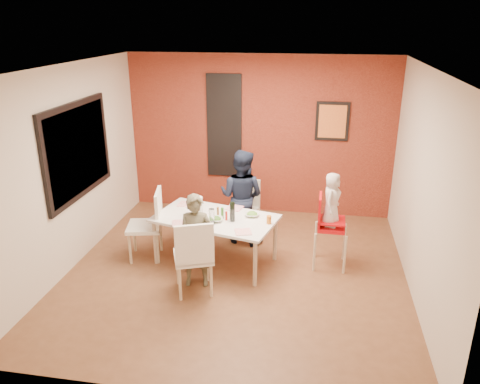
% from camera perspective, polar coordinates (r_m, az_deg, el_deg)
% --- Properties ---
extents(ground, '(4.50, 4.50, 0.00)m').
position_cam_1_polar(ground, '(6.44, -0.46, -9.72)').
color(ground, brown).
rests_on(ground, ground).
extents(ceiling, '(4.50, 4.50, 0.02)m').
position_cam_1_polar(ceiling, '(5.59, -0.54, 14.94)').
color(ceiling, silver).
rests_on(ceiling, wall_back).
extents(wall_back, '(4.50, 0.02, 2.70)m').
position_cam_1_polar(wall_back, '(8.01, 2.38, 6.86)').
color(wall_back, beige).
rests_on(wall_back, ground).
extents(wall_front, '(4.50, 0.02, 2.70)m').
position_cam_1_polar(wall_front, '(3.87, -6.49, -8.98)').
color(wall_front, beige).
rests_on(wall_front, ground).
extents(wall_left, '(0.02, 4.50, 2.70)m').
position_cam_1_polar(wall_left, '(6.64, -20.01, 2.68)').
color(wall_left, beige).
rests_on(wall_left, ground).
extents(wall_right, '(0.02, 4.50, 2.70)m').
position_cam_1_polar(wall_right, '(5.93, 21.45, 0.41)').
color(wall_right, beige).
rests_on(wall_right, ground).
extents(brick_accent_wall, '(4.50, 0.02, 2.70)m').
position_cam_1_polar(brick_accent_wall, '(7.99, 2.36, 6.83)').
color(brick_accent_wall, maroon).
rests_on(brick_accent_wall, ground).
extents(picture_window_frame, '(0.05, 1.70, 1.30)m').
position_cam_1_polar(picture_window_frame, '(6.73, -19.18, 4.82)').
color(picture_window_frame, black).
rests_on(picture_window_frame, wall_left).
extents(picture_window_pane, '(0.02, 1.55, 1.15)m').
position_cam_1_polar(picture_window_pane, '(6.73, -19.07, 4.82)').
color(picture_window_pane, black).
rests_on(picture_window_pane, wall_left).
extents(glassblock_strip, '(0.55, 0.03, 1.70)m').
position_cam_1_polar(glassblock_strip, '(8.04, -1.92, 8.01)').
color(glassblock_strip, silver).
rests_on(glassblock_strip, wall_back).
extents(glassblock_surround, '(0.60, 0.03, 1.76)m').
position_cam_1_polar(glassblock_surround, '(8.04, -1.93, 8.01)').
color(glassblock_surround, black).
rests_on(glassblock_surround, wall_back).
extents(art_print_frame, '(0.54, 0.03, 0.64)m').
position_cam_1_polar(art_print_frame, '(7.85, 11.19, 8.44)').
color(art_print_frame, black).
rests_on(art_print_frame, wall_back).
extents(art_print_canvas, '(0.44, 0.01, 0.54)m').
position_cam_1_polar(art_print_canvas, '(7.83, 11.19, 8.42)').
color(art_print_canvas, orange).
rests_on(art_print_canvas, wall_back).
extents(dining_table, '(1.80, 1.27, 0.68)m').
position_cam_1_polar(dining_table, '(6.43, -3.04, -3.58)').
color(dining_table, white).
rests_on(dining_table, ground).
extents(chair_near, '(0.60, 0.60, 1.00)m').
position_cam_1_polar(chair_near, '(5.73, -5.65, -7.54)').
color(chair_near, white).
rests_on(chair_near, ground).
extents(chair_far, '(0.49, 0.49, 0.90)m').
position_cam_1_polar(chair_far, '(7.30, 0.61, -1.53)').
color(chair_far, silver).
rests_on(chair_far, ground).
extents(chair_left, '(0.56, 0.56, 1.01)m').
position_cam_1_polar(chair_left, '(6.69, -10.84, -3.47)').
color(chair_left, white).
rests_on(chair_left, ground).
extents(high_chair, '(0.44, 0.44, 1.03)m').
position_cam_1_polar(high_chair, '(6.45, 10.65, -3.87)').
color(high_chair, red).
rests_on(high_chair, ground).
extents(child_near, '(0.49, 0.37, 1.22)m').
position_cam_1_polar(child_near, '(5.92, -5.35, -5.97)').
color(child_near, brown).
rests_on(child_near, ground).
extents(child_far, '(0.82, 0.70, 1.45)m').
position_cam_1_polar(child_far, '(7.00, 0.18, -0.55)').
color(child_far, black).
rests_on(child_far, ground).
extents(toddler, '(0.33, 0.41, 0.74)m').
position_cam_1_polar(toddler, '(6.32, 11.12, -0.92)').
color(toddler, beige).
rests_on(toddler, high_chair).
extents(plate_near_left, '(0.27, 0.27, 0.01)m').
position_cam_1_polar(plate_near_left, '(6.26, -7.31, -3.77)').
color(plate_near_left, silver).
rests_on(plate_near_left, dining_table).
extents(plate_far_mid, '(0.26, 0.26, 0.01)m').
position_cam_1_polar(plate_far_mid, '(6.69, -0.70, -1.95)').
color(plate_far_mid, white).
rests_on(plate_far_mid, dining_table).
extents(plate_near_right, '(0.26, 0.26, 0.01)m').
position_cam_1_polar(plate_near_right, '(5.96, 0.39, -4.87)').
color(plate_near_right, white).
rests_on(plate_near_right, dining_table).
extents(plate_far_left, '(0.22, 0.22, 0.01)m').
position_cam_1_polar(plate_far_left, '(6.87, -6.66, -1.48)').
color(plate_far_left, white).
rests_on(plate_far_left, dining_table).
extents(salad_bowl_a, '(0.23, 0.23, 0.05)m').
position_cam_1_polar(salad_bowl_a, '(6.27, -3.00, -3.38)').
color(salad_bowl_a, white).
rests_on(salad_bowl_a, dining_table).
extents(salad_bowl_b, '(0.21, 0.21, 0.05)m').
position_cam_1_polar(salad_bowl_b, '(6.42, 1.48, -2.77)').
color(salad_bowl_b, white).
rests_on(salad_bowl_b, dining_table).
extents(wine_bottle, '(0.07, 0.07, 0.26)m').
position_cam_1_polar(wine_bottle, '(6.24, -0.94, -2.40)').
color(wine_bottle, black).
rests_on(wine_bottle, dining_table).
extents(wine_glass_a, '(0.07, 0.07, 0.21)m').
position_cam_1_polar(wine_glass_a, '(6.16, -3.47, -2.99)').
color(wine_glass_a, white).
rests_on(wine_glass_a, dining_table).
extents(wine_glass_b, '(0.06, 0.06, 0.18)m').
position_cam_1_polar(wine_glass_b, '(6.24, -0.91, -2.85)').
color(wine_glass_b, silver).
rests_on(wine_glass_b, dining_table).
extents(paper_towel_roll, '(0.13, 0.13, 0.29)m').
position_cam_1_polar(paper_towel_roll, '(6.38, -5.16, -1.84)').
color(paper_towel_roll, white).
rests_on(paper_towel_roll, dining_table).
extents(condiment_red, '(0.03, 0.03, 0.12)m').
position_cam_1_polar(condiment_red, '(6.29, -1.68, -2.92)').
color(condiment_red, red).
rests_on(condiment_red, dining_table).
extents(condiment_green, '(0.04, 0.04, 0.16)m').
position_cam_1_polar(condiment_green, '(6.33, -2.17, -2.59)').
color(condiment_green, '#347727').
rests_on(condiment_green, dining_table).
extents(condiment_brown, '(0.03, 0.03, 0.13)m').
position_cam_1_polar(condiment_brown, '(6.42, -2.71, -2.39)').
color(condiment_brown, brown).
rests_on(condiment_brown, dining_table).
extents(sippy_cup, '(0.06, 0.06, 0.11)m').
position_cam_1_polar(sippy_cup, '(6.19, 3.54, -3.39)').
color(sippy_cup, orange).
rests_on(sippy_cup, dining_table).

